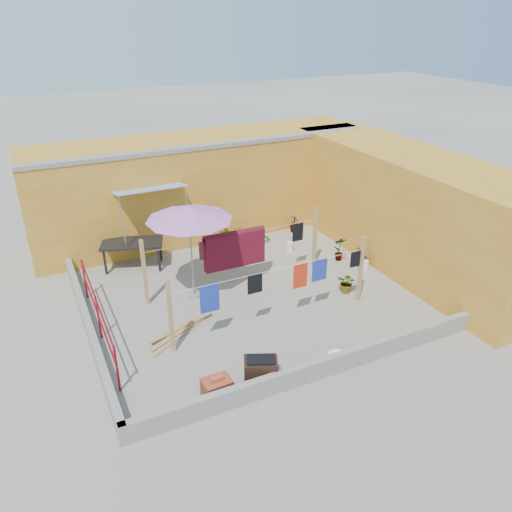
% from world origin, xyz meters
% --- Properties ---
extents(ground, '(80.00, 80.00, 0.00)m').
position_xyz_m(ground, '(0.00, 0.00, 0.00)').
color(ground, '#9E998E').
rests_on(ground, ground).
extents(wall_back, '(11.00, 3.27, 3.21)m').
position_xyz_m(wall_back, '(0.50, 4.69, 1.61)').
color(wall_back, gold).
rests_on(wall_back, ground).
extents(wall_right, '(2.40, 9.00, 3.20)m').
position_xyz_m(wall_right, '(5.20, 0.00, 1.60)').
color(wall_right, gold).
rests_on(wall_right, ground).
extents(parapet_front, '(8.30, 0.16, 0.44)m').
position_xyz_m(parapet_front, '(0.00, -3.58, 0.22)').
color(parapet_front, gray).
rests_on(parapet_front, ground).
extents(parapet_left, '(0.16, 7.30, 0.44)m').
position_xyz_m(parapet_left, '(-4.08, 0.00, 0.22)').
color(parapet_left, gray).
rests_on(parapet_left, ground).
extents(red_railing, '(0.05, 4.20, 1.10)m').
position_xyz_m(red_railing, '(-3.85, -0.20, 0.72)').
color(red_railing, maroon).
rests_on(red_railing, ground).
extents(clothesline_rig, '(5.09, 2.35, 1.80)m').
position_xyz_m(clothesline_rig, '(-0.01, 0.55, 1.01)').
color(clothesline_rig, tan).
rests_on(clothesline_rig, ground).
extents(patio_umbrella, '(2.41, 2.41, 2.60)m').
position_xyz_m(patio_umbrella, '(-1.29, 0.65, 2.33)').
color(patio_umbrella, gray).
rests_on(patio_umbrella, ground).
extents(outdoor_table, '(1.92, 1.38, 0.81)m').
position_xyz_m(outdoor_table, '(-2.32, 2.98, 0.73)').
color(outdoor_table, black).
rests_on(outdoor_table, ground).
extents(brick_stack, '(0.57, 0.43, 0.49)m').
position_xyz_m(brick_stack, '(-2.17, -3.20, 0.21)').
color(brick_stack, '#AC4B27').
rests_on(brick_stack, ground).
extents(lumber_pile, '(1.80, 1.11, 0.12)m').
position_xyz_m(lumber_pile, '(-2.16, -0.85, 0.06)').
color(lumber_pile, tan).
rests_on(lumber_pile, ground).
extents(brazier, '(0.79, 0.68, 0.60)m').
position_xyz_m(brazier, '(-1.22, -3.20, 0.29)').
color(brazier, black).
rests_on(brazier, ground).
extents(white_basin, '(0.44, 0.44, 0.08)m').
position_xyz_m(white_basin, '(0.65, -3.20, 0.04)').
color(white_basin, white).
rests_on(white_basin, ground).
extents(water_jug_a, '(0.20, 0.20, 0.32)m').
position_xyz_m(water_jug_a, '(3.70, -0.10, 0.14)').
color(water_jug_a, white).
rests_on(water_jug_a, ground).
extents(water_jug_b, '(0.22, 0.22, 0.34)m').
position_xyz_m(water_jug_b, '(2.33, 1.94, 0.15)').
color(water_jug_b, white).
rests_on(water_jug_b, ground).
extents(green_hose, '(0.56, 0.56, 0.08)m').
position_xyz_m(green_hose, '(1.91, 3.08, 0.04)').
color(green_hose, '#1A781B').
rests_on(green_hose, ground).
extents(plant_back_a, '(0.79, 0.71, 0.82)m').
position_xyz_m(plant_back_a, '(0.69, 2.87, 0.41)').
color(plant_back_a, '#1C5518').
rests_on(plant_back_a, ground).
extents(plant_back_b, '(0.41, 0.41, 0.59)m').
position_xyz_m(plant_back_b, '(3.22, 3.20, 0.29)').
color(plant_back_b, '#1C5518').
rests_on(plant_back_b, ground).
extents(plant_right_a, '(0.47, 0.37, 0.78)m').
position_xyz_m(plant_right_a, '(3.36, 0.73, 0.39)').
color(plant_right_a, '#1C5518').
rests_on(plant_right_a, ground).
extents(plant_right_b, '(0.46, 0.48, 0.68)m').
position_xyz_m(plant_right_b, '(3.70, 0.09, 0.34)').
color(plant_right_b, '#1C5518').
rests_on(plant_right_b, ground).
extents(plant_right_c, '(0.64, 0.66, 0.56)m').
position_xyz_m(plant_right_c, '(2.46, -0.95, 0.28)').
color(plant_right_c, '#1C5518').
rests_on(plant_right_c, ground).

